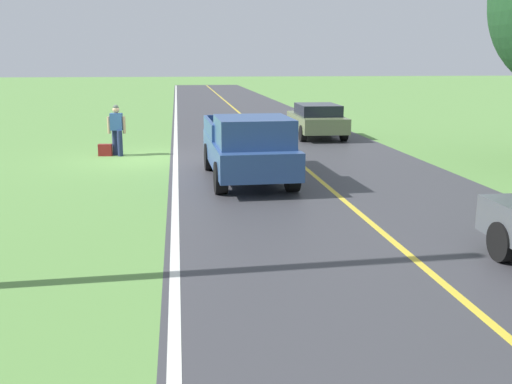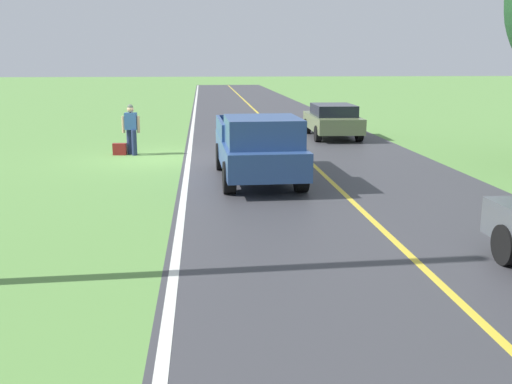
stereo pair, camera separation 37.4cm
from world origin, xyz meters
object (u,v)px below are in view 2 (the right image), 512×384
object	(u,v)px
hitchhiker_walking	(131,127)
pickup_truck_passing	(259,146)
suitcase_carried	(120,149)
sedan_near_oncoming	(333,120)

from	to	relation	value
hitchhiker_walking	pickup_truck_passing	size ratio (longest dim) A/B	0.32
hitchhiker_walking	suitcase_carried	bearing A→B (deg)	5.31
suitcase_carried	sedan_near_oncoming	xyz separation A→B (m)	(-8.38, -4.07, 0.55)
suitcase_carried	pickup_truck_passing	size ratio (longest dim) A/B	0.08
suitcase_carried	pickup_truck_passing	world-z (taller)	pickup_truck_passing
suitcase_carried	pickup_truck_passing	bearing A→B (deg)	46.70
hitchhiker_walking	suitcase_carried	world-z (taller)	hitchhiker_walking
hitchhiker_walking	sedan_near_oncoming	size ratio (longest dim) A/B	0.39
hitchhiker_walking	pickup_truck_passing	bearing A→B (deg)	128.05
suitcase_carried	sedan_near_oncoming	size ratio (longest dim) A/B	0.10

